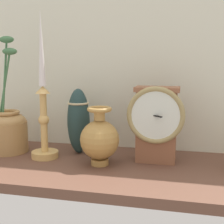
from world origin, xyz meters
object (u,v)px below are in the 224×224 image
(candlestick_tall_left, at_px, (43,111))
(brass_vase_jar, at_px, (8,128))
(brass_vase_bulbous, at_px, (100,139))
(tall_ceramic_vase, at_px, (79,121))
(mantel_clock, at_px, (156,122))

(candlestick_tall_left, bearing_deg, brass_vase_jar, 167.20)
(brass_vase_bulbous, relative_size, brass_vase_jar, 0.45)
(candlestick_tall_left, xyz_separation_m, brass_vase_bulbous, (0.17, -0.02, -0.06))
(candlestick_tall_left, distance_m, tall_ceramic_vase, 0.11)
(brass_vase_jar, height_order, tall_ceramic_vase, brass_vase_jar)
(brass_vase_bulbous, distance_m, brass_vase_jar, 0.30)
(candlestick_tall_left, bearing_deg, brass_vase_bulbous, -8.46)
(candlestick_tall_left, relative_size, brass_vase_bulbous, 2.63)
(brass_vase_jar, distance_m, tall_ceramic_vase, 0.21)
(brass_vase_bulbous, distance_m, tall_ceramic_vase, 0.13)
(tall_ceramic_vase, bearing_deg, brass_vase_bulbous, -45.68)
(mantel_clock, height_order, tall_ceramic_vase, mantel_clock)
(mantel_clock, distance_m, brass_vase_jar, 0.44)
(mantel_clock, bearing_deg, brass_vase_bulbous, -158.07)
(brass_vase_bulbous, bearing_deg, mantel_clock, 21.93)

